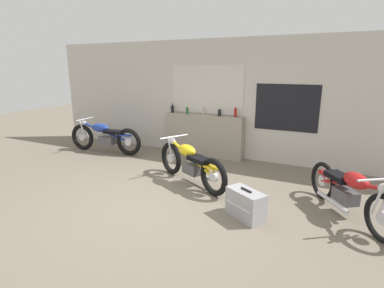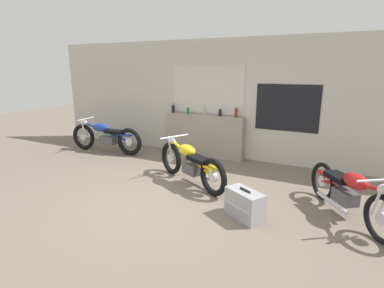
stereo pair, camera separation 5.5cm
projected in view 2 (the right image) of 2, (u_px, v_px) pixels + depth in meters
The scene contains 12 objects.
ground_plane at pixel (156, 202), 4.89m from camera, with size 24.00×24.00×0.00m, color #706656.
wall_back at pixel (224, 99), 7.14m from camera, with size 10.00×0.07×2.80m.
sill_counter at pixel (204, 135), 7.39m from camera, with size 2.00×0.28×1.02m.
bottle_leftmost at pixel (173, 109), 7.63m from camera, with size 0.09×0.09×0.23m.
bottle_left_center at pixel (188, 110), 7.40m from camera, with size 0.06×0.06×0.21m.
bottle_center at pixel (204, 111), 7.29m from camera, with size 0.06×0.06×0.19m.
bottle_right_center at pixel (220, 112), 7.07m from camera, with size 0.08×0.08×0.20m.
bottle_rightmost at pixel (236, 112), 6.91m from camera, with size 0.06×0.06×0.27m.
motorcycle_yellow at pixel (190, 163), 5.60m from camera, with size 1.83×1.05×0.83m.
motorcycle_red at pixel (349, 192), 4.31m from camera, with size 1.17×1.61×0.80m.
motorcycle_blue at pixel (106, 137), 7.70m from camera, with size 2.13×0.64×0.86m.
hard_case_silver at pixel (245, 205), 4.33m from camera, with size 0.65×0.54×0.45m.
Camera 2 is at (2.55, -3.75, 2.13)m, focal length 28.00 mm.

